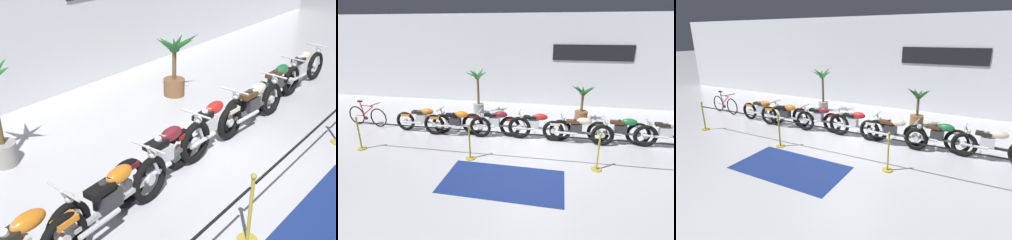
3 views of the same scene
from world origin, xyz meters
The scene contains 16 objects.
ground_plane centered at (0.00, 0.00, 0.00)m, with size 120.00×120.00×0.00m, color silver.
back_wall centered at (0.01, 5.12, 2.10)m, with size 28.00×0.29×4.20m.
motorcycle_orange_0 centered at (-3.99, 0.60, 0.46)m, with size 2.11×0.62×0.93m.
motorcycle_orange_1 centered at (-2.68, 0.46, 0.47)m, with size 2.39×0.62×0.95m.
motorcycle_maroon_2 centered at (-1.35, 0.65, 0.48)m, with size 2.43×0.62×0.97m.
motorcycle_red_3 centered at (-0.02, 0.71, 0.46)m, with size 2.42×0.62×0.94m.
motorcycle_cream_4 centered at (1.36, 0.57, 0.45)m, with size 2.25×0.62×0.93m.
motorcycle_green_5 centered at (2.73, 0.72, 0.46)m, with size 2.13×0.62×0.94m.
motorcycle_cream_6 centered at (4.05, 0.72, 0.47)m, with size 2.38×0.62×0.95m.
bicycle centered at (-6.42, 0.82, 0.39)m, with size 1.74×0.48×0.97m.
potted_palm_left_of_row centered at (-2.71, 3.14, 0.97)m, with size 1.01×0.93×2.03m.
potted_palm_right_of_row centered at (1.65, 2.82, 0.77)m, with size 0.97×1.12×1.58m.
stanchion_far_left centered at (-1.46, -1.10, 0.74)m, with size 10.45×0.28×1.05m.
stanchion_mid_left centered at (-1.73, -1.10, 0.36)m, with size 0.28×0.28×1.05m.
stanchion_mid_right centered at (1.75, -1.10, 0.36)m, with size 0.28×0.28×1.05m.
floor_banner centered at (-0.57, -2.09, 0.00)m, with size 2.95×1.58×0.01m, color navy.
Camera 2 is at (0.51, -7.53, 3.54)m, focal length 28.00 mm.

